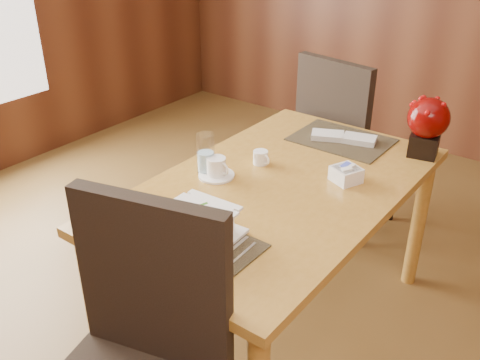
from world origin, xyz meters
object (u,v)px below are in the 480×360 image
Objects in this scene: water_glass at (206,154)px; bread_plate at (119,208)px; soup_setting at (196,226)px; far_chair at (343,136)px; coffee_cup at (216,169)px; berry_decor at (428,123)px; dining_table at (278,204)px; sugar_caddy at (346,174)px; creamer_jug at (261,157)px.

water_glass reaches higher than bread_plate.
far_chair reaches higher than soup_setting.
far_chair is at bearing 86.53° from coffee_cup.
soup_setting is at bearing 4.21° from bread_plate.
soup_setting is 1.01× the size of berry_decor.
far_chair is at bearing 100.71° from dining_table.
dining_table is 14.42× the size of sugar_caddy.
creamer_jug is 0.87m from far_chair.
far_chair reaches higher than water_glass.
dining_table is 0.65m from bread_plate.
soup_setting reaches higher than dining_table.
soup_setting reaches higher than creamer_jug.
bread_plate is at bearing -99.02° from water_glass.
water_glass is 1.09m from far_chair.
dining_table is 17.94× the size of creamer_jug.
water_glass is at bearing 177.43° from coffee_cup.
sugar_caddy is at bearing 50.95° from bread_plate.
berry_decor is at bearing 49.84° from coffee_cup.
dining_table is at bearing -138.61° from sugar_caddy.
dining_table is 0.30m from coffee_cup.
sugar_caddy is 0.38× the size of berry_decor.
dining_table is 0.24m from creamer_jug.
sugar_caddy is 0.88m from far_chair.
coffee_cup reaches higher than dining_table.
berry_decor reaches higher than sugar_caddy.
bread_plate is at bearing -124.95° from dining_table.
berry_decor is at bearing 69.86° from sugar_caddy.
dining_table is 0.77m from berry_decor.
dining_table is at bearing -120.66° from berry_decor.
coffee_cup is at bearing 73.52° from bread_plate.
soup_setting is 1.19m from berry_decor.
sugar_caddy is at bearing 70.05° from soup_setting.
sugar_caddy is 0.10× the size of far_chair.
creamer_jug is at bearing 100.85° from far_chair.
soup_setting is 1.55× the size of water_glass.
soup_setting is 1.48m from far_chair.
coffee_cup is 1.81× the size of creamer_jug.
dining_table is at bearing 55.05° from bread_plate.
far_chair is (-0.18, 0.95, -0.06)m from dining_table.
coffee_cup is (-0.24, 0.40, -0.02)m from soup_setting.
water_glass is 0.59m from sugar_caddy.
creamer_jug is at bearing -168.51° from sugar_caddy.
water_glass is (-0.30, 0.40, 0.04)m from soup_setting.
far_chair is (-0.17, 1.45, -0.21)m from soup_setting.
far_chair is (0.12, 1.05, -0.25)m from water_glass.
berry_decor is (0.38, 1.13, 0.10)m from soup_setting.
water_glass is (-0.06, 0.00, 0.05)m from coffee_cup.
soup_setting is at bearing 106.77° from far_chair.
far_chair reaches higher than creamer_jug.
sugar_caddy is (0.21, 0.18, 0.13)m from dining_table.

